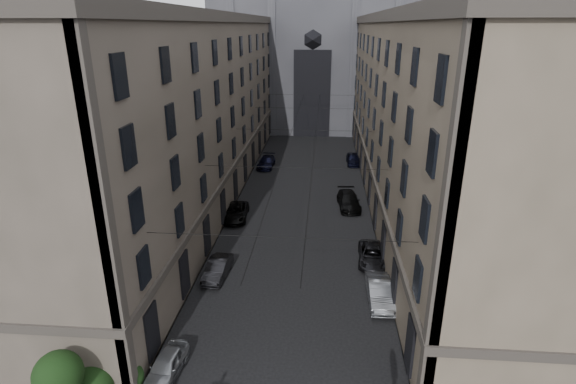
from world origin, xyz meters
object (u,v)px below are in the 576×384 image
(car_left_midnear, at_px, (218,269))
(car_left_far, at_px, (266,162))
(gothic_tower, at_px, (315,24))
(car_right_midfar, at_px, (349,201))
(car_left_near, at_px, (166,365))
(car_right_near, at_px, (380,292))
(car_right_midnear, at_px, (372,255))
(car_right_far, at_px, (353,159))
(car_left_midfar, at_px, (236,212))

(car_left_midnear, xyz_separation_m, car_left_far, (0.15, 27.69, 0.03))
(gothic_tower, height_order, car_right_midfar, gothic_tower)
(gothic_tower, bearing_deg, car_left_near, -95.06)
(gothic_tower, height_order, car_right_near, gothic_tower)
(car_right_midfar, bearing_deg, car_left_near, -118.80)
(car_left_near, relative_size, car_left_far, 0.78)
(car_left_far, xyz_separation_m, car_right_near, (11.55, -29.98, 0.04))
(gothic_tower, distance_m, car_right_midnear, 56.66)
(car_left_near, xyz_separation_m, car_right_midnear, (12.13, 13.31, 0.01))
(car_right_midnear, relative_size, car_right_far, 1.06)
(car_left_near, distance_m, car_right_midnear, 18.01)
(car_left_far, height_order, car_right_far, car_right_far)
(car_left_near, height_order, car_left_midnear, car_left_midnear)
(gothic_tower, distance_m, car_left_far, 34.18)
(car_left_far, distance_m, car_right_far, 11.76)
(car_right_midfar, xyz_separation_m, car_right_far, (1.33, 15.46, -0.00))
(car_right_far, bearing_deg, car_left_midfar, -124.35)
(car_right_far, bearing_deg, car_left_far, -170.58)
(car_left_near, bearing_deg, car_left_midfar, 95.49)
(car_left_midfar, bearing_deg, car_left_near, -92.81)
(car_left_midfar, relative_size, car_right_midfar, 0.95)
(car_left_midfar, relative_size, car_right_near, 1.09)
(gothic_tower, xyz_separation_m, car_right_midfar, (4.87, -42.34, -17.05))
(car_right_midfar, bearing_deg, car_left_midnear, -130.74)
(gothic_tower, relative_size, car_right_midnear, 12.50)
(car_left_far, bearing_deg, car_left_midnear, -88.20)
(car_left_far, bearing_deg, car_right_far, 13.03)
(car_left_midnear, distance_m, car_right_midnear, 12.11)
(car_left_midnear, height_order, car_left_midfar, car_left_midfar)
(car_right_near, bearing_deg, car_right_midnear, 88.68)
(car_left_near, distance_m, car_left_midfar, 20.87)
(car_left_near, xyz_separation_m, car_left_far, (0.58, 37.85, 0.06))
(car_left_near, distance_m, car_right_far, 41.87)
(car_right_midfar, bearing_deg, car_left_far, 122.57)
(car_right_far, bearing_deg, car_left_near, -108.35)
(car_left_midfar, xyz_separation_m, car_left_far, (0.85, 16.98, 0.02))
(car_left_far, bearing_deg, car_left_midfar, -90.77)
(gothic_tower, relative_size, car_right_near, 12.90)
(car_left_near, bearing_deg, car_right_midnear, 52.41)
(car_left_midfar, xyz_separation_m, car_right_midfar, (11.07, 3.75, 0.07))
(gothic_tower, height_order, car_left_far, gothic_tower)
(car_left_midfar, xyz_separation_m, car_right_near, (12.40, -12.99, 0.06))
(car_left_midnear, relative_size, car_right_far, 0.92)
(car_left_midnear, distance_m, car_left_midfar, 10.73)
(car_left_midfar, relative_size, car_left_far, 1.02)
(car_right_midfar, relative_size, car_right_far, 1.17)
(car_left_midnear, height_order, car_right_near, car_right_near)
(gothic_tower, height_order, car_right_midnear, gothic_tower)
(car_right_midnear, bearing_deg, car_left_far, 118.69)
(car_right_near, relative_size, car_right_midfar, 0.87)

